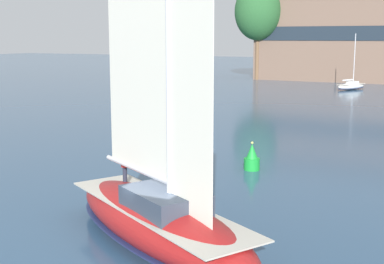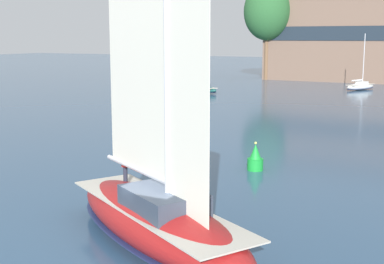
# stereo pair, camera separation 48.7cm
# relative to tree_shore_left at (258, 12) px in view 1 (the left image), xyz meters

# --- Properties ---
(ground_plane) EXTENTS (400.00, 400.00, 0.00)m
(ground_plane) POSITION_rel_tree_shore_left_xyz_m (26.60, -82.92, -13.20)
(ground_plane) COLOR #2D4C6B
(waterfront_building) EXTENTS (38.02, 15.35, 17.06)m
(waterfront_building) POSITION_rel_tree_shore_left_xyz_m (17.66, 6.93, -4.63)
(waterfront_building) COLOR brown
(waterfront_building) RESTS_ON ground
(tree_shore_left) EXTENTS (9.16, 9.16, 18.86)m
(tree_shore_left) POSITION_rel_tree_shore_left_xyz_m (0.00, 0.00, 0.00)
(tree_shore_left) COLOR brown
(tree_shore_left) RESTS_ON ground
(sailboat_main) EXTENTS (12.20, 8.76, 16.56)m
(sailboat_main) POSITION_rel_tree_shore_left_xyz_m (26.62, -82.93, -11.93)
(sailboat_main) COLOR maroon
(sailboat_main) RESTS_ON ground
(sailboat_moored_near_marina) EXTENTS (6.45, 4.35, 8.69)m
(sailboat_moored_near_marina) POSITION_rel_tree_shore_left_xyz_m (0.63, -28.41, -12.61)
(sailboat_moored_near_marina) COLOR #194C47
(sailboat_moored_near_marina) RESTS_ON ground
(sailboat_moored_mid_channel) EXTENTS (4.29, 6.61, 8.86)m
(sailboat_moored_mid_channel) POSITION_rel_tree_shore_left_xyz_m (20.74, -12.64, -12.60)
(sailboat_moored_mid_channel) COLOR white
(sailboat_moored_mid_channel) RESTS_ON ground
(channel_buoy) EXTENTS (1.00, 1.00, 1.83)m
(channel_buoy) POSITION_rel_tree_shore_left_xyz_m (25.46, -69.43, -12.49)
(channel_buoy) COLOR green
(channel_buoy) RESTS_ON ground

